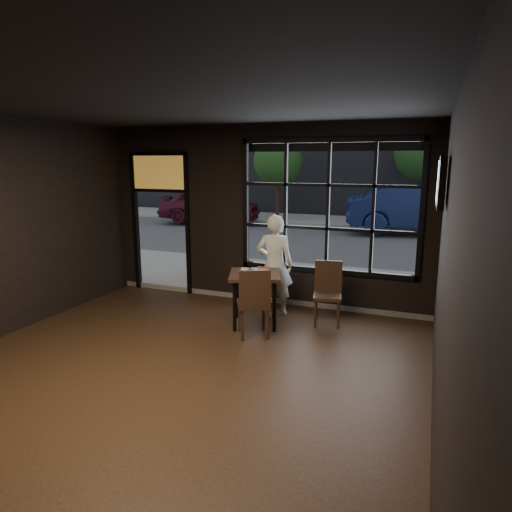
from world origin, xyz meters
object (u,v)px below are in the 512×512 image
at_px(cafe_table, 255,299).
at_px(navy_car, 419,209).
at_px(man, 275,265).
at_px(chair_near, 253,302).

distance_m(cafe_table, navy_car, 10.52).
relative_size(cafe_table, navy_car, 0.17).
bearing_deg(man, navy_car, -112.73).
xyz_separation_m(chair_near, navy_car, (1.95, 10.75, 0.39)).
xyz_separation_m(man, navy_car, (1.98, 9.68, 0.07)).
relative_size(cafe_table, man, 0.50).
bearing_deg(navy_car, man, 157.70).
relative_size(chair_near, navy_car, 0.21).
xyz_separation_m(cafe_table, navy_car, (2.09, 10.30, 0.50)).
distance_m(cafe_table, man, 0.76).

